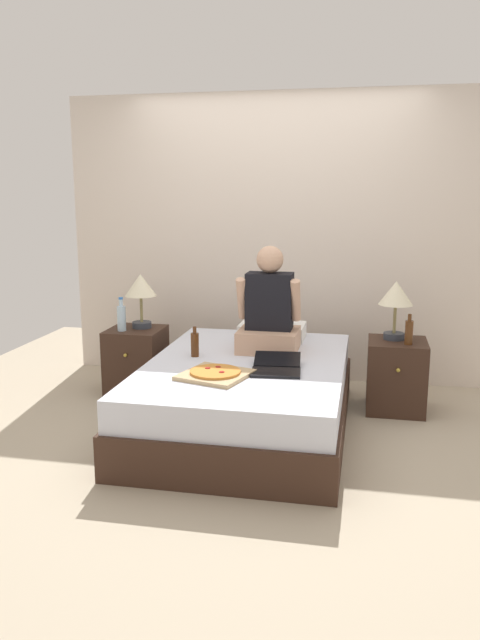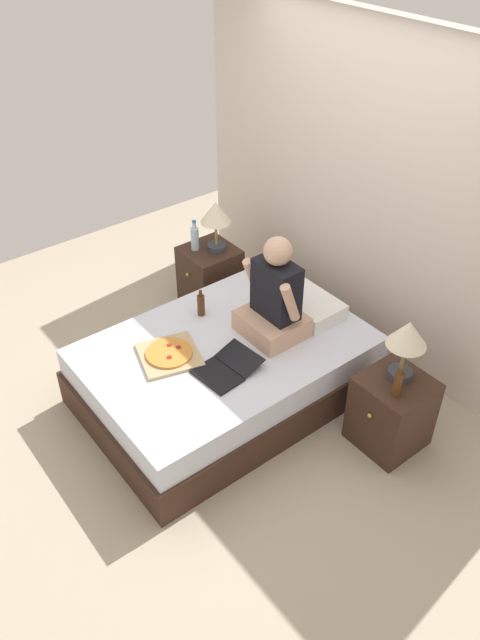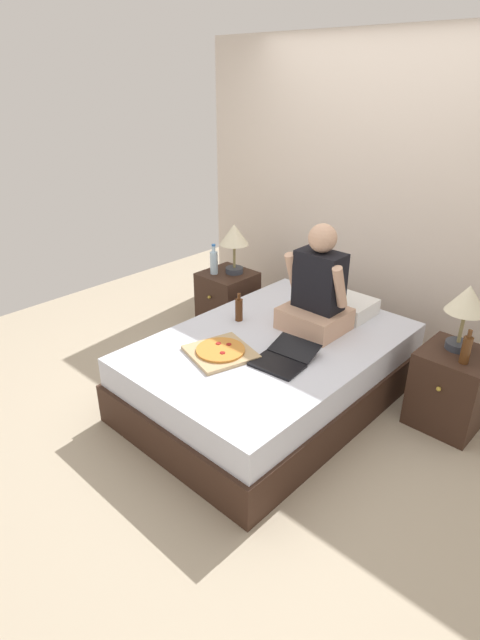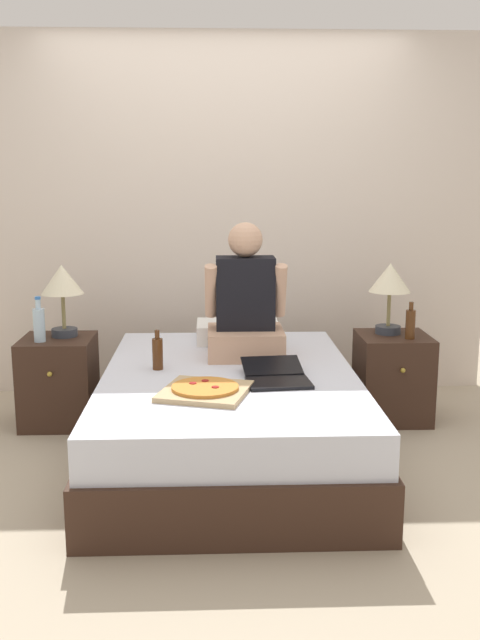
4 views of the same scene
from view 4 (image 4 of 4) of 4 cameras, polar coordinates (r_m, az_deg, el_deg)
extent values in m
plane|color=tan|center=(4.02, -0.83, -11.00)|extent=(5.75, 5.75, 0.00)
cube|color=beige|center=(5.10, -1.26, 8.25)|extent=(3.75, 0.12, 2.50)
cube|color=#382319|center=(3.97, -0.83, -9.07)|extent=(1.40, 2.03, 0.29)
cube|color=silver|center=(3.89, -0.84, -5.65)|extent=(1.35, 1.97, 0.21)
cube|color=#382319|center=(4.62, -14.29, -4.74)|extent=(0.44, 0.44, 0.55)
sphere|color=gold|center=(4.37, -14.99, -4.21)|extent=(0.03, 0.03, 0.03)
cylinder|color=#333842|center=(4.59, -13.86, -0.97)|extent=(0.16, 0.16, 0.05)
cylinder|color=olive|center=(4.56, -13.94, 0.69)|extent=(0.02, 0.02, 0.22)
cone|color=beige|center=(4.53, -14.06, 3.18)|extent=(0.26, 0.26, 0.18)
cylinder|color=silver|center=(4.46, -15.77, -0.40)|extent=(0.07, 0.07, 0.20)
cylinder|color=silver|center=(4.44, -15.86, 1.24)|extent=(0.03, 0.03, 0.06)
cylinder|color=blue|center=(4.43, -15.88, 1.70)|extent=(0.04, 0.03, 0.02)
cube|color=#382319|center=(4.66, 12.10, -4.50)|extent=(0.44, 0.44, 0.55)
sphere|color=gold|center=(4.41, 12.91, -3.96)|extent=(0.03, 0.03, 0.03)
cylinder|color=#333842|center=(4.63, 11.75, -0.76)|extent=(0.16, 0.16, 0.05)
cylinder|color=olive|center=(4.60, 11.82, 0.88)|extent=(0.02, 0.02, 0.22)
cone|color=beige|center=(4.57, 11.92, 3.35)|extent=(0.26, 0.26, 0.18)
cylinder|color=#512D14|center=(4.50, 13.47, -0.35)|extent=(0.06, 0.06, 0.18)
cylinder|color=#512D14|center=(4.48, 13.54, 1.09)|extent=(0.03, 0.03, 0.05)
cube|color=white|center=(4.56, -0.18, -0.93)|extent=(0.52, 0.34, 0.12)
cube|color=tan|center=(4.18, 0.44, -1.81)|extent=(0.44, 0.40, 0.16)
cube|color=black|center=(4.15, 0.43, 2.18)|extent=(0.34, 0.20, 0.42)
sphere|color=tan|center=(4.12, 0.43, 6.44)|extent=(0.20, 0.20, 0.20)
cylinder|color=tan|center=(4.10, -2.34, 2.34)|extent=(0.07, 0.18, 0.32)
cylinder|color=tan|center=(4.12, 3.24, 2.37)|extent=(0.07, 0.18, 0.32)
cube|color=black|center=(3.63, 3.13, -5.05)|extent=(0.34, 0.25, 0.02)
cube|color=black|center=(3.82, 2.56, -3.67)|extent=(0.33, 0.22, 0.06)
cube|color=tan|center=(3.49, -2.81, -5.72)|extent=(0.50, 0.50, 0.02)
cylinder|color=#CC7F33|center=(3.48, -2.82, -5.40)|extent=(0.33, 0.33, 0.02)
cylinder|color=maroon|center=(3.52, -3.79, -5.06)|extent=(0.04, 0.04, 0.00)
cylinder|color=maroon|center=(3.45, -1.99, -5.38)|extent=(0.04, 0.04, 0.00)
cylinder|color=maroon|center=(3.55, -2.81, -4.87)|extent=(0.04, 0.04, 0.00)
cylinder|color=#4C2811|center=(3.92, -6.61, -2.72)|extent=(0.06, 0.06, 0.17)
cylinder|color=#4C2811|center=(3.89, -6.65, -1.15)|extent=(0.03, 0.03, 0.05)
camera|label=1|loc=(0.99, 113.91, 3.03)|focal=35.00mm
camera|label=2|loc=(3.78, 63.31, 34.17)|focal=35.00mm
camera|label=3|loc=(2.50, 58.04, 21.22)|focal=28.00mm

